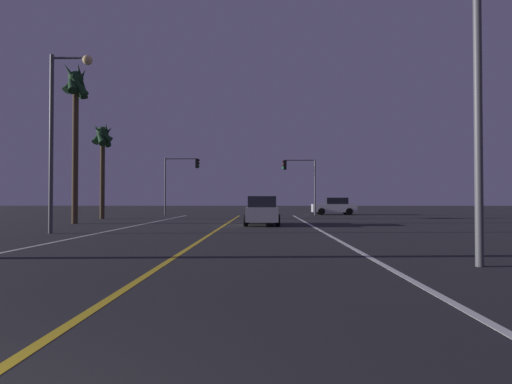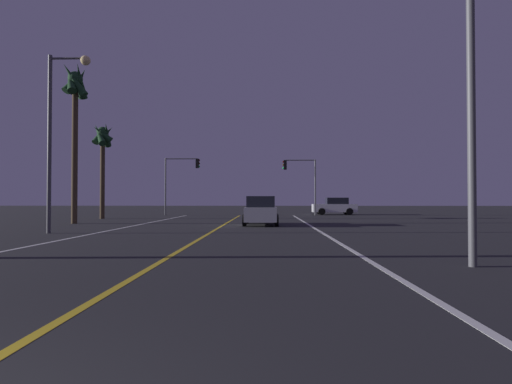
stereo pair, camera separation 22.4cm
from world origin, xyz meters
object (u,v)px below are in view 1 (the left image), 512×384
object	(u,v)px
car_crossing_side	(334,206)
palm_tree_left_mid	(76,97)
street_lamp_right_near	(453,54)
street_lamp_left_mid	(61,120)
traffic_light_near_left	(182,173)
traffic_light_near_right	(299,174)
palm_tree_left_far	(103,142)
car_ahead_far	(262,211)

from	to	relation	value
car_crossing_side	palm_tree_left_mid	world-z (taller)	palm_tree_left_mid
street_lamp_right_near	street_lamp_left_mid	world-z (taller)	street_lamp_left_mid
traffic_light_near_left	street_lamp_right_near	distance (m)	32.42
palm_tree_left_mid	street_lamp_right_near	bearing A→B (deg)	-45.10
traffic_light_near_left	car_crossing_side	bearing A→B (deg)	7.59
traffic_light_near_left	street_lamp_right_near	world-z (taller)	street_lamp_right_near
traffic_light_near_right	palm_tree_left_far	xyz separation A→B (m)	(-16.05, -7.31, 2.09)
traffic_light_near_left	street_lamp_left_mid	bearing A→B (deg)	-93.15
car_ahead_far	street_lamp_left_mid	xyz separation A→B (m)	(-8.96, -6.27, 4.23)
car_ahead_far	car_crossing_side	distance (m)	18.40
traffic_light_near_right	traffic_light_near_left	size ratio (longest dim) A/B	0.97
palm_tree_left_mid	palm_tree_left_far	xyz separation A→B (m)	(-0.88, 6.56, -1.91)
traffic_light_near_right	street_lamp_right_near	size ratio (longest dim) A/B	0.71
street_lamp_left_mid	palm_tree_left_far	size ratio (longest dim) A/B	1.04
car_crossing_side	palm_tree_left_far	distance (m)	22.43
traffic_light_near_left	street_lamp_left_mid	xyz separation A→B (m)	(-1.17, -21.23, 0.97)
street_lamp_right_near	car_ahead_far	bearing A→B (deg)	-73.69
palm_tree_left_far	traffic_light_near_right	bearing A→B (deg)	24.50
car_crossing_side	street_lamp_left_mid	bearing A→B (deg)	55.26
car_crossing_side	palm_tree_left_mid	bearing A→B (deg)	40.09
traffic_light_near_right	street_lamp_left_mid	xyz separation A→B (m)	(-12.43, -21.23, 1.09)
car_crossing_side	palm_tree_left_far	size ratio (longest dim) A/B	0.56
traffic_light_near_left	palm_tree_left_far	bearing A→B (deg)	-123.23
car_crossing_side	street_lamp_right_near	xyz separation A→B (m)	(-2.74, -32.02, 3.98)
car_ahead_far	palm_tree_left_far	bearing A→B (deg)	58.68
street_lamp_right_near	palm_tree_left_mid	world-z (taller)	palm_tree_left_mid
car_ahead_far	traffic_light_near_right	world-z (taller)	traffic_light_near_right
car_crossing_side	street_lamp_left_mid	size ratio (longest dim) A/B	0.54
car_ahead_far	street_lamp_right_near	bearing A→B (deg)	-163.69
traffic_light_near_left	palm_tree_left_mid	world-z (taller)	palm_tree_left_mid
traffic_light_near_left	palm_tree_left_mid	distance (m)	14.92
car_ahead_far	street_lamp_right_near	world-z (taller)	street_lamp_right_near
car_crossing_side	traffic_light_near_right	xyz separation A→B (m)	(-3.68, -1.99, 3.14)
car_ahead_far	palm_tree_left_mid	distance (m)	13.74
car_ahead_far	palm_tree_left_far	xyz separation A→B (m)	(-12.58, 7.66, 5.23)
traffic_light_near_left	street_lamp_right_near	bearing A→B (deg)	-67.90
traffic_light_near_left	palm_tree_left_far	xyz separation A→B (m)	(-4.79, -7.31, 1.96)
car_ahead_far	street_lamp_left_mid	size ratio (longest dim) A/B	0.54
traffic_light_near_left	palm_tree_left_mid	xyz separation A→B (m)	(-3.91, -13.87, 3.87)
car_crossing_side	traffic_light_near_left	size ratio (longest dim) A/B	0.78
traffic_light_near_right	car_crossing_side	bearing A→B (deg)	-151.58
street_lamp_right_near	street_lamp_left_mid	distance (m)	16.00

